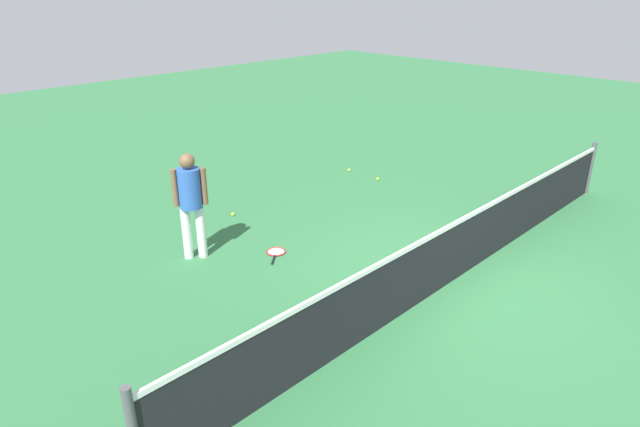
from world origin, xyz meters
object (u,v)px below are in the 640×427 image
(tennis_ball_midcourt, at_px, (271,337))
(tennis_ball_baseline, at_px, (349,170))
(player_near_side, at_px, (191,198))
(tennis_ball_by_net, at_px, (378,179))
(tennis_racket_near_player, at_px, (276,252))
(tennis_ball_near_player, at_px, (233,214))

(tennis_ball_midcourt, xyz_separation_m, tennis_ball_baseline, (-5.42, -3.57, 0.00))
(player_near_side, relative_size, tennis_ball_baseline, 25.76)
(tennis_ball_by_net, xyz_separation_m, tennis_ball_midcourt, (5.41, 2.71, 0.00))
(tennis_ball_baseline, bearing_deg, tennis_ball_midcourt, 33.36)
(tennis_ball_midcourt, bearing_deg, player_near_side, -103.18)
(player_near_side, xyz_separation_m, tennis_ball_baseline, (-4.84, -1.08, -0.98))
(tennis_racket_near_player, bearing_deg, tennis_ball_by_net, -165.04)
(tennis_ball_midcourt, bearing_deg, tennis_ball_by_net, -153.36)
(player_near_side, relative_size, tennis_ball_midcourt, 25.76)
(tennis_racket_near_player, bearing_deg, tennis_ball_baseline, -154.01)
(player_near_side, bearing_deg, tennis_racket_near_player, 140.39)
(player_near_side, bearing_deg, tennis_ball_near_player, -147.18)
(player_near_side, height_order, tennis_ball_by_net, player_near_side)
(tennis_racket_near_player, relative_size, tennis_ball_near_player, 8.42)
(tennis_ball_baseline, bearing_deg, tennis_racket_near_player, 25.99)
(tennis_racket_near_player, distance_m, tennis_ball_near_player, 1.76)
(player_near_side, distance_m, tennis_ball_near_player, 1.93)
(tennis_ball_midcourt, distance_m, tennis_ball_baseline, 6.49)
(tennis_ball_near_player, relative_size, tennis_ball_baseline, 1.00)
(tennis_ball_by_net, bearing_deg, player_near_side, 2.70)
(tennis_ball_baseline, bearing_deg, player_near_side, 12.61)
(player_near_side, xyz_separation_m, tennis_ball_near_player, (-1.40, -0.91, -0.98))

